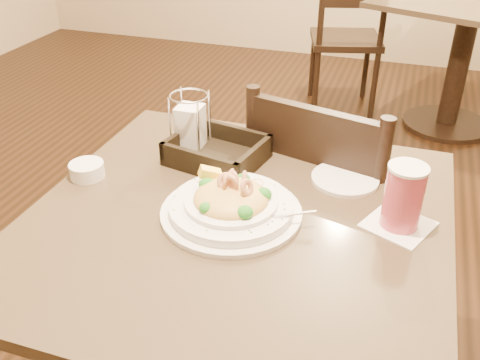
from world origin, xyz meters
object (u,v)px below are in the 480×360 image
(dining_chair_far, at_px, (347,35))
(drink_glass, at_px, (403,197))
(pasta_bowl, at_px, (231,203))
(butter_ramekin, at_px, (87,170))
(dining_chair_near, at_px, (325,221))
(side_plate, at_px, (345,179))
(main_table, at_px, (237,298))
(background_table, at_px, (463,43))
(napkin_caddy, at_px, (190,127))
(bread_basket, at_px, (217,153))

(dining_chair_far, height_order, drink_glass, dining_chair_far)
(pasta_bowl, height_order, butter_ramekin, pasta_bowl)
(dining_chair_near, distance_m, pasta_bowl, 0.54)
(dining_chair_far, xyz_separation_m, side_plate, (0.30, -2.20, 0.27))
(main_table, height_order, dining_chair_near, dining_chair_near)
(background_table, height_order, dining_chair_far, dining_chair_far)
(drink_glass, height_order, napkin_caddy, napkin_caddy)
(main_table, height_order, bread_basket, bread_basket)
(background_table, xyz_separation_m, bread_basket, (-0.70, -2.15, 0.26))
(pasta_bowl, relative_size, napkin_caddy, 2.11)
(drink_glass, xyz_separation_m, side_plate, (-0.14, 0.15, -0.07))
(napkin_caddy, distance_m, butter_ramekin, 0.28)
(main_table, height_order, side_plate, side_plate)
(drink_glass, bearing_deg, main_table, -167.38)
(background_table, height_order, dining_chair_near, dining_chair_near)
(butter_ramekin, bearing_deg, bread_basket, 32.53)
(pasta_bowl, bearing_deg, butter_ramekin, 173.70)
(napkin_caddy, bearing_deg, butter_ramekin, -132.78)
(dining_chair_far, distance_m, drink_glass, 2.41)
(main_table, height_order, background_table, same)
(pasta_bowl, distance_m, napkin_caddy, 0.32)
(pasta_bowl, bearing_deg, dining_chair_far, 91.97)
(main_table, xyz_separation_m, background_table, (0.57, 2.36, 0.00))
(background_table, distance_m, butter_ramekin, 2.53)
(pasta_bowl, relative_size, drink_glass, 2.03)
(pasta_bowl, relative_size, butter_ramekin, 4.05)
(dining_chair_far, distance_m, bread_basket, 2.22)
(background_table, height_order, butter_ramekin, butter_ramekin)
(drink_glass, distance_m, butter_ramekin, 0.74)
(dining_chair_far, height_order, butter_ramekin, dining_chair_far)
(pasta_bowl, bearing_deg, napkin_caddy, 128.66)
(dining_chair_near, distance_m, dining_chair_far, 2.01)
(main_table, relative_size, dining_chair_near, 0.97)
(background_table, relative_size, side_plate, 7.18)
(dining_chair_far, bearing_deg, drink_glass, 85.50)
(side_plate, bearing_deg, bread_basket, -179.40)
(dining_chair_far, relative_size, drink_glass, 5.57)
(pasta_bowl, xyz_separation_m, side_plate, (0.21, 0.22, -0.02))
(napkin_caddy, relative_size, side_plate, 0.99)
(main_table, height_order, pasta_bowl, pasta_bowl)
(pasta_bowl, relative_size, bread_basket, 1.32)
(bread_basket, bearing_deg, side_plate, 0.60)
(side_plate, bearing_deg, napkin_caddy, 176.29)
(pasta_bowl, distance_m, drink_glass, 0.36)
(pasta_bowl, height_order, drink_glass, drink_glass)
(drink_glass, bearing_deg, pasta_bowl, -168.10)
(background_table, distance_m, dining_chair_far, 0.67)
(main_table, xyz_separation_m, butter_ramekin, (-0.40, 0.04, 0.26))
(dining_chair_near, relative_size, dining_chair_far, 1.00)
(napkin_caddy, bearing_deg, dining_chair_near, 26.52)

